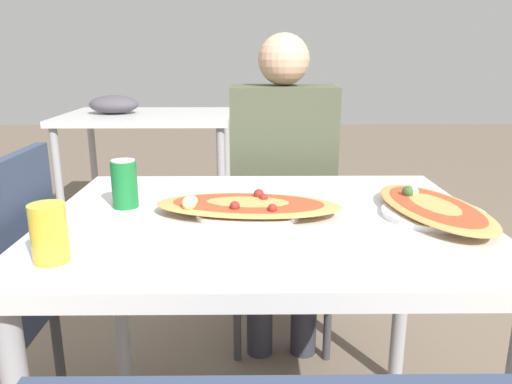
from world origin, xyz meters
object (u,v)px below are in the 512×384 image
object	(u,v)px
dining_table	(264,247)
soda_can	(124,184)
pizza_second	(433,208)
pizza_main	(247,207)
chair_far_seated	(280,214)
drink_glass	(49,233)
person_seated	(282,173)

from	to	relation	value
dining_table	soda_can	size ratio (longest dim) A/B	8.52
soda_can	pizza_second	bearing A→B (deg)	-6.37
dining_table	pizza_second	world-z (taller)	pizza_second
dining_table	pizza_main	size ratio (longest dim) A/B	2.22
soda_can	pizza_second	distance (m)	0.78
pizza_main	pizza_second	world-z (taller)	pizza_main
chair_far_seated	pizza_second	size ratio (longest dim) A/B	1.94
chair_far_seated	pizza_main	size ratio (longest dim) A/B	1.87
pizza_second	soda_can	bearing A→B (deg)	173.63
dining_table	pizza_main	bearing A→B (deg)	166.27
drink_glass	dining_table	bearing A→B (deg)	33.31
pizza_main	soda_can	size ratio (longest dim) A/B	3.83
dining_table	chair_far_seated	size ratio (longest dim) A/B	1.19
dining_table	chair_far_seated	distance (m)	0.76
drink_glass	soda_can	bearing A→B (deg)	80.67
soda_can	pizza_second	size ratio (longest dim) A/B	0.27
person_seated	soda_can	bearing A→B (deg)	51.14
chair_far_seated	pizza_second	distance (m)	0.86
drink_glass	pizza_second	size ratio (longest dim) A/B	0.25
dining_table	pizza_second	xyz separation A→B (m)	(0.41, -0.01, 0.10)
chair_far_seated	soda_can	world-z (taller)	chair_far_seated
soda_can	drink_glass	xyz separation A→B (m)	(-0.06, -0.35, -0.00)
person_seated	pizza_second	size ratio (longest dim) A/B	2.61
person_seated	drink_glass	distance (m)	1.04
drink_glass	pizza_second	distance (m)	0.87
person_seated	drink_glass	bearing A→B (deg)	60.93
soda_can	pizza_main	bearing A→B (deg)	-12.04
chair_far_seated	person_seated	distance (m)	0.23
soda_can	drink_glass	world-z (taller)	soda_can
drink_glass	pizza_second	world-z (taller)	drink_glass
dining_table	soda_can	distance (m)	0.39
dining_table	chair_far_seated	bearing A→B (deg)	83.49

